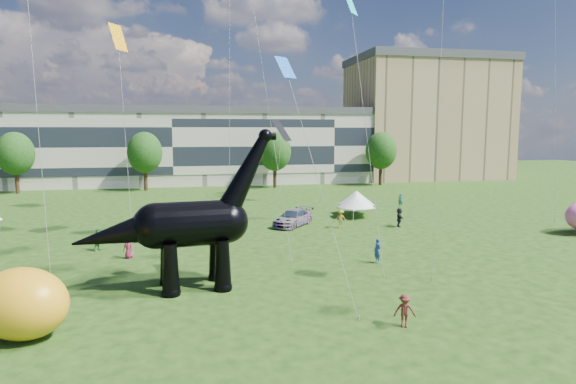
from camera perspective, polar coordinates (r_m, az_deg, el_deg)
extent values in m
plane|color=#16330C|center=(25.00, 1.03, -13.82)|extent=(220.00, 220.00, 0.00)
cube|color=beige|center=(84.90, -13.38, 4.99)|extent=(78.00, 11.00, 12.00)
cube|color=tan|center=(98.68, 15.99, 8.09)|extent=(28.00, 18.00, 22.00)
cylinder|color=#382314|center=(80.15, -29.43, 0.99)|extent=(0.56, 0.56, 3.20)
ellipsoid|color=#14380F|center=(79.86, -29.64, 4.35)|extent=(5.20, 5.20, 6.24)
cylinder|color=#382314|center=(76.48, -16.51, 1.37)|extent=(0.56, 0.56, 3.20)
ellipsoid|color=#14380F|center=(76.17, -16.63, 4.90)|extent=(5.20, 5.20, 6.24)
cylinder|color=#382314|center=(77.26, -1.57, 1.72)|extent=(0.56, 0.56, 3.20)
ellipsoid|color=#14380F|center=(76.95, -1.58, 5.22)|extent=(5.20, 5.20, 6.24)
cylinder|color=#382314|center=(82.22, 10.90, 1.92)|extent=(0.56, 0.56, 3.20)
ellipsoid|color=#14380F|center=(81.94, 10.98, 5.21)|extent=(5.20, 5.20, 6.24)
cone|color=black|center=(27.38, -13.74, -8.97)|extent=(1.10, 1.10, 2.87)
sphere|color=black|center=(27.75, -13.66, -11.48)|extent=(1.05, 1.05, 1.05)
cone|color=black|center=(29.41, -14.05, -7.86)|extent=(1.10, 1.10, 2.87)
sphere|color=black|center=(29.76, -13.97, -10.21)|extent=(1.05, 1.05, 1.05)
cone|color=black|center=(27.71, -7.74, -8.63)|extent=(1.10, 1.10, 2.87)
sphere|color=black|center=(28.08, -7.70, -11.12)|extent=(1.05, 1.05, 1.05)
cone|color=black|center=(29.72, -8.47, -7.56)|extent=(1.10, 1.10, 2.87)
sphere|color=black|center=(30.06, -8.42, -9.89)|extent=(1.05, 1.05, 1.05)
cylinder|color=black|center=(27.99, -11.30, -3.71)|extent=(4.29, 3.03, 2.59)
sphere|color=black|center=(27.84, -15.42, -3.89)|extent=(2.59, 2.59, 2.59)
sphere|color=black|center=(28.28, -7.24, -3.52)|extent=(2.49, 2.49, 2.49)
cone|color=black|center=(28.14, -4.99, 2.16)|extent=(3.75, 1.84, 5.07)
sphere|color=black|center=(28.32, -2.72, 6.66)|extent=(0.80, 0.80, 0.80)
cylinder|color=black|center=(28.39, -2.15, 6.57)|extent=(0.71, 0.50, 0.42)
cone|color=black|center=(27.89, -19.46, -4.70)|extent=(5.26, 2.58, 2.81)
imported|color=silver|center=(48.67, -14.94, -2.85)|extent=(3.04, 4.35, 1.37)
imported|color=gray|center=(42.18, -14.86, -4.30)|extent=(4.70, 3.45, 1.48)
imported|color=white|center=(47.26, -9.15, -2.92)|extent=(5.74, 3.48, 1.49)
imported|color=#595960|center=(45.93, 0.60, -3.09)|extent=(5.04, 5.44, 1.54)
cube|color=white|center=(50.84, 8.07, -1.82)|extent=(3.66, 3.66, 0.12)
cone|color=white|center=(50.73, 8.09, -0.95)|extent=(4.64, 4.64, 1.46)
cylinder|color=#999999|center=(49.05, 7.75, -2.77)|extent=(0.06, 0.06, 1.07)
cylinder|color=#999999|center=(50.70, 10.22, -2.50)|extent=(0.06, 0.06, 1.07)
cylinder|color=#999999|center=(51.22, 5.93, -2.32)|extent=(0.06, 0.06, 1.07)
cylinder|color=#999999|center=(52.81, 8.36, -2.07)|extent=(0.06, 0.06, 1.07)
cube|color=silver|center=(53.06, 8.09, -1.45)|extent=(3.46, 3.46, 0.12)
cone|color=silver|center=(52.95, 8.11, -0.62)|extent=(4.38, 4.38, 1.45)
cylinder|color=#999999|center=(51.30, 7.60, -2.34)|extent=(0.06, 0.06, 1.06)
cylinder|color=#999999|center=(52.75, 10.11, -2.12)|extent=(0.06, 0.06, 1.06)
cylinder|color=#999999|center=(53.59, 6.09, -1.90)|extent=(0.06, 0.06, 1.06)
cylinder|color=#999999|center=(54.98, 8.54, -1.71)|extent=(0.06, 0.06, 1.06)
cylinder|color=#999999|center=(51.74, -31.00, -3.24)|extent=(0.06, 0.06, 1.04)
ellipsoid|color=orange|center=(24.23, -28.94, -11.50)|extent=(4.99, 4.50, 3.14)
imported|color=black|center=(46.66, 13.06, -2.95)|extent=(0.98, 1.76, 1.80)
imported|color=#3C7B31|center=(39.22, -21.53, -5.27)|extent=(1.00, 1.03, 1.68)
imported|color=olive|center=(45.18, 6.24, -3.16)|extent=(1.17, 0.71, 1.75)
imported|color=#2E6F75|center=(59.04, 13.20, -0.95)|extent=(0.70, 0.67, 1.61)
imported|color=maroon|center=(23.37, 13.67, -13.51)|extent=(1.13, 0.83, 1.56)
imported|color=#274092|center=(33.68, 10.55, -6.88)|extent=(0.56, 0.71, 1.69)
imported|color=#783980|center=(55.19, -7.19, -1.30)|extent=(1.11, 0.83, 1.74)
imported|color=#A3284D|center=(36.18, -18.40, -6.25)|extent=(0.91, 0.79, 1.56)
plane|color=blue|center=(25.46, -0.30, 14.57)|extent=(1.47, 1.34, 1.12)
plane|color=black|center=(66.34, -0.76, 7.31)|extent=(3.64, 4.01, 2.87)
plane|color=#0DC4C6|center=(35.34, 7.44, 21.23)|extent=(1.52, 1.57, 1.44)
plane|color=orange|center=(40.81, -19.48, 16.89)|extent=(1.55, 2.13, 2.01)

